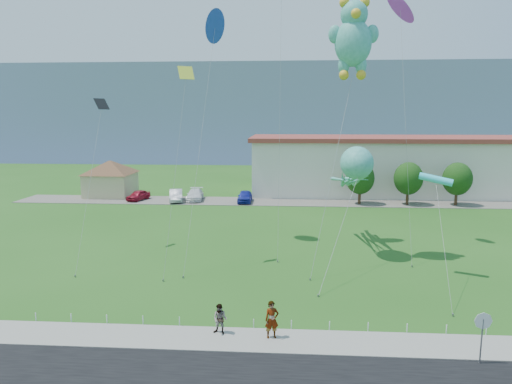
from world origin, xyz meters
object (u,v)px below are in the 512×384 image
pedestrian_left (272,320)px  octopus_kite (354,171)px  parked_car_silver (176,195)px  parked_car_white (195,195)px  teddy_bear_kite (353,37)px  stop_sign (483,326)px  parked_car_red (138,195)px  pedestrian_right (220,319)px  pavilion (110,175)px  parked_car_blue (245,196)px  warehouse (461,165)px

pedestrian_left → octopus_kite: octopus_kite is taller
parked_car_silver → parked_car_white: size_ratio=0.94×
teddy_bear_kite → octopus_kite: bearing=67.4°
stop_sign → pedestrian_left: stop_sign is taller
parked_car_red → octopus_kite: octopus_kite is taller
pedestrian_left → parked_car_white: size_ratio=0.38×
pedestrian_right → parked_car_red: (-16.39, 36.97, -0.17)m
pavilion → octopus_kite: bearing=-39.5°
pavilion → parked_car_blue: bearing=-10.9°
parked_car_blue → teddy_bear_kite: teddy_bear_kite is taller
parked_car_red → parked_car_white: (7.55, 0.52, 0.06)m
parked_car_red → parked_car_blue: bearing=16.2°
pedestrian_right → octopus_kite: size_ratio=0.10×
parked_car_silver → parked_car_blue: size_ratio=1.06×
pedestrian_right → teddy_bear_kite: (8.18, 14.00, 16.07)m
warehouse → parked_car_silver: (-39.83, -9.65, -3.29)m
pavilion → pedestrian_right: bearing=-62.1°
warehouse → stop_sign: warehouse is taller
octopus_kite → teddy_bear_kite: 10.34m
pavilion → parked_car_white: size_ratio=1.85×
octopus_kite → parked_car_white: bearing=128.6°
pedestrian_right → parked_car_white: 38.52m
parked_car_white → octopus_kite: octopus_kite is taller
stop_sign → parked_car_white: bearing=118.0°
pedestrian_right → parked_car_blue: bearing=108.1°
parked_car_silver → pedestrian_left: bearing=-82.4°
warehouse → octopus_kite: size_ratio=3.90×
pedestrian_left → parked_car_silver: 39.35m
teddy_bear_kite → pedestrian_right: bearing=-120.3°
pavilion → parked_car_red: bearing=-33.4°
stop_sign → teddy_bear_kite: size_ratio=0.13×
teddy_bear_kite → parked_car_white: bearing=125.9°
parked_car_red → parked_car_silver: bearing=13.8°
warehouse → pedestrian_right: 54.49m
pedestrian_left → pedestrian_right: bearing=161.8°
parked_car_silver → pavilion: bearing=147.3°
parked_car_white → octopus_kite: size_ratio=0.32×
teddy_bear_kite → parked_car_silver: bearing=130.6°
pedestrian_left → octopus_kite: 17.77m
stop_sign → parked_car_red: (-28.54, 38.94, -1.15)m
pavilion → parked_car_silver: 11.02m
warehouse → pedestrian_left: bearing=-119.2°
stop_sign → octopus_kite: (-3.38, 17.41, 4.87)m
parked_car_blue → parked_car_white: bearing=171.1°
pedestrian_right → parked_car_red: size_ratio=0.41×
stop_sign → octopus_kite: size_ratio=0.16×
pedestrian_left → parked_car_silver: size_ratio=0.41×
stop_sign → parked_car_white: size_ratio=0.50×
pavilion → octopus_kite: size_ratio=0.59×
parked_car_red → pedestrian_right: bearing=-48.1°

